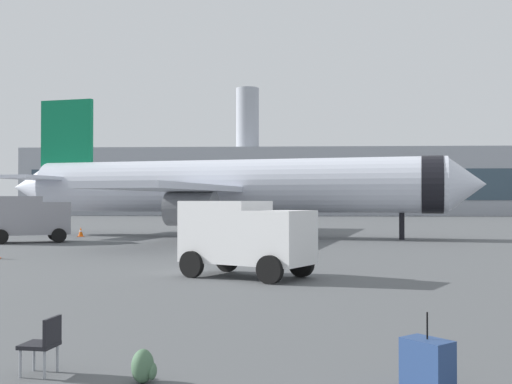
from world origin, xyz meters
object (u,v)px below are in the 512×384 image
(airplane_at_gate, at_px, (229,186))
(safety_cone_near, at_px, (81,232))
(service_truck, at_px, (28,217))
(rolling_suitcase, at_px, (427,365))
(traveller_backpack, at_px, (144,367))
(cargo_van, at_px, (245,235))
(gate_chair, at_px, (44,342))

(airplane_at_gate, distance_m, safety_cone_near, 11.32)
(service_truck, xyz_separation_m, rolling_suitcase, (18.06, -29.97, -1.22))
(safety_cone_near, bearing_deg, traveller_backpack, -70.29)
(cargo_van, bearing_deg, airplane_at_gate, 96.57)
(rolling_suitcase, bearing_deg, gate_chair, 172.86)
(service_truck, bearing_deg, airplane_at_gate, 28.89)
(service_truck, height_order, traveller_backpack, service_truck)
(traveller_backpack, bearing_deg, gate_chair, 168.11)
(traveller_backpack, bearing_deg, safety_cone_near, 109.71)
(gate_chair, bearing_deg, safety_cone_near, 107.61)
(service_truck, bearing_deg, gate_chair, -66.77)
(service_truck, xyz_separation_m, safety_cone_near, (1.21, 6.51, -1.26))
(gate_chair, bearing_deg, airplane_at_gate, 90.85)
(gate_chair, bearing_deg, cargo_van, 79.59)
(cargo_van, bearing_deg, traveller_backpack, -92.94)
(service_truck, distance_m, gate_chair, 31.88)
(service_truck, bearing_deg, traveller_backpack, -64.46)
(traveller_backpack, bearing_deg, rolling_suitcase, -5.18)
(airplane_at_gate, relative_size, service_truck, 6.73)
(safety_cone_near, bearing_deg, cargo_van, -60.25)
(cargo_van, bearing_deg, rolling_suitcase, -75.58)
(service_truck, bearing_deg, safety_cone_near, 79.48)
(traveller_backpack, relative_size, gate_chair, 0.56)
(service_truck, height_order, gate_chair, service_truck)
(airplane_at_gate, height_order, cargo_van, airplane_at_gate)
(airplane_at_gate, distance_m, traveller_backpack, 36.47)
(safety_cone_near, distance_m, rolling_suitcase, 40.18)
(airplane_at_gate, height_order, safety_cone_near, airplane_at_gate)
(airplane_at_gate, bearing_deg, rolling_suitcase, -80.66)
(rolling_suitcase, bearing_deg, traveller_backpack, 174.82)
(traveller_backpack, xyz_separation_m, gate_chair, (-1.58, 0.33, 0.27))
(cargo_van, height_order, traveller_backpack, cargo_van)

